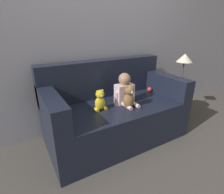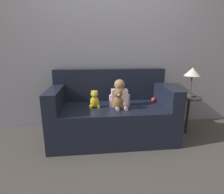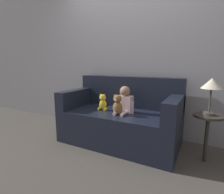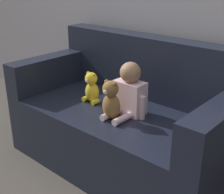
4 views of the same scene
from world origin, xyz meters
The scene contains 6 objects.
ground_plane centered at (0.00, 0.00, 0.00)m, with size 12.00×12.00×0.00m, color #4C4742.
couch centered at (0.00, 0.05, 0.34)m, with size 1.65×0.84×0.94m.
person_baby centered at (0.09, -0.03, 0.63)m, with size 0.28×0.29×0.37m.
teddy_bear_brown centered at (0.05, -0.17, 0.60)m, with size 0.13×0.12×0.27m.
plush_toy_side centered at (-0.24, -0.05, 0.58)m, with size 0.14×0.11×0.23m.
toy_ball centered at (0.63, 0.13, 0.50)m, with size 0.07×0.07×0.07m.
Camera 4 is at (1.31, -1.58, 1.39)m, focal length 50.00 mm.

